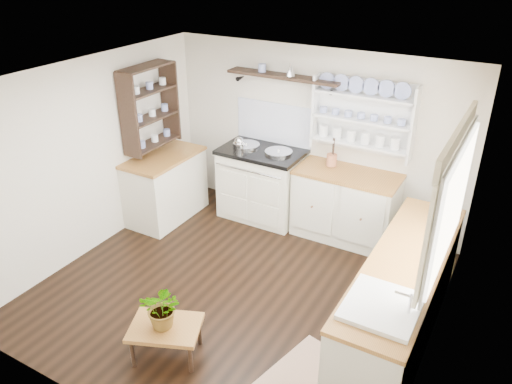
% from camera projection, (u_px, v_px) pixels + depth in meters
% --- Properties ---
extents(floor, '(4.00, 3.80, 0.01)m').
position_uv_depth(floor, '(239.00, 288.00, 5.49)').
color(floor, black).
rests_on(floor, ground).
extents(wall_back, '(4.00, 0.02, 2.30)m').
position_uv_depth(wall_back, '(314.00, 137.00, 6.45)').
color(wall_back, beige).
rests_on(wall_back, ground).
extents(wall_right, '(0.02, 3.80, 2.30)m').
position_uv_depth(wall_right, '(444.00, 251.00, 4.09)').
color(wall_right, beige).
rests_on(wall_right, ground).
extents(wall_left, '(0.02, 3.80, 2.30)m').
position_uv_depth(wall_left, '(92.00, 157.00, 5.86)').
color(wall_left, beige).
rests_on(wall_left, ground).
extents(ceiling, '(4.00, 3.80, 0.01)m').
position_uv_depth(ceiling, '(235.00, 81.00, 4.45)').
color(ceiling, white).
rests_on(ceiling, wall_back).
extents(window, '(0.08, 1.55, 1.22)m').
position_uv_depth(window, '(450.00, 197.00, 4.04)').
color(window, white).
rests_on(window, wall_right).
extents(aga_cooker, '(1.09, 0.76, 1.01)m').
position_uv_depth(aga_cooker, '(262.00, 183.00, 6.74)').
color(aga_cooker, white).
rests_on(aga_cooker, floor).
extents(back_cabinets, '(1.27, 0.63, 0.90)m').
position_uv_depth(back_cabinets, '(345.00, 204.00, 6.26)').
color(back_cabinets, beige).
rests_on(back_cabinets, floor).
extents(right_cabinets, '(0.62, 2.43, 0.90)m').
position_uv_depth(right_cabinets, '(400.00, 299.00, 4.61)').
color(right_cabinets, beige).
rests_on(right_cabinets, floor).
extents(belfast_sink, '(0.55, 0.60, 0.45)m').
position_uv_depth(belfast_sink, '(380.00, 318.00, 3.88)').
color(belfast_sink, white).
rests_on(belfast_sink, right_cabinets).
extents(left_cabinets, '(0.62, 1.13, 0.90)m').
position_uv_depth(left_cabinets, '(166.00, 186.00, 6.73)').
color(left_cabinets, beige).
rests_on(left_cabinets, floor).
extents(plate_rack, '(1.20, 0.22, 0.90)m').
position_uv_depth(plate_rack, '(365.00, 116.00, 5.95)').
color(plate_rack, white).
rests_on(plate_rack, wall_back).
extents(high_shelf, '(1.50, 0.29, 0.16)m').
position_uv_depth(high_shelf, '(283.00, 77.00, 6.19)').
color(high_shelf, black).
rests_on(high_shelf, wall_back).
extents(left_shelving, '(0.28, 0.80, 1.05)m').
position_uv_depth(left_shelving, '(150.00, 106.00, 6.30)').
color(left_shelving, black).
rests_on(left_shelving, wall_left).
extents(kettle, '(0.16, 0.16, 0.20)m').
position_uv_depth(kettle, '(239.00, 145.00, 6.53)').
color(kettle, silver).
rests_on(kettle, aga_cooker).
extents(utensil_crock, '(0.13, 0.13, 0.15)m').
position_uv_depth(utensil_crock, '(332.00, 160.00, 6.20)').
color(utensil_crock, '#AA613E').
rests_on(utensil_crock, back_cabinets).
extents(center_table, '(0.75, 0.65, 0.34)m').
position_uv_depth(center_table, '(166.00, 330.00, 4.49)').
color(center_table, brown).
rests_on(center_table, floor).
extents(potted_plant, '(0.44, 0.40, 0.41)m').
position_uv_depth(potted_plant, '(163.00, 308.00, 4.37)').
color(potted_plant, '#3F7233').
rests_on(potted_plant, center_table).
extents(floor_rug, '(0.73, 0.95, 0.02)m').
position_uv_depth(floor_rug, '(305.00, 376.00, 4.38)').
color(floor_rug, '#997059').
rests_on(floor_rug, floor).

